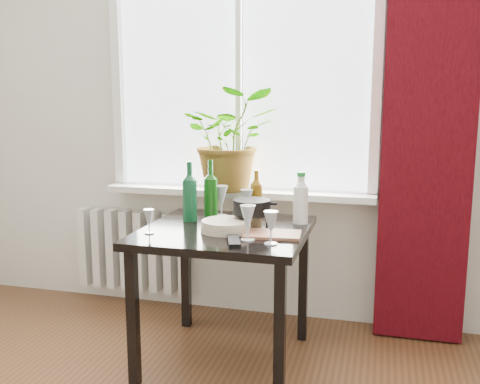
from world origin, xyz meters
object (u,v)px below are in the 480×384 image
(wineglass_far_right, at_px, (271,227))
(plate_stack, at_px, (226,226))
(tv_remote, at_px, (234,241))
(wineglass_front_left, at_px, (149,221))
(bottle_amber, at_px, (256,193))
(cleaning_bottle, at_px, (301,198))
(wine_bottle_right, at_px, (211,189))
(wine_bottle_left, at_px, (190,191))
(radiator, at_px, (133,250))
(wineglass_front_right, at_px, (248,223))
(cutting_board, at_px, (272,234))
(wineglass_back_center, at_px, (247,204))
(wineglass_back_left, at_px, (221,201))
(table, at_px, (225,245))
(fondue_pot, at_px, (252,214))
(potted_plant, at_px, (231,140))

(wineglass_far_right, xyz_separation_m, plate_stack, (-0.27, 0.19, -0.05))
(wineglass_far_right, xyz_separation_m, tv_remote, (-0.17, -0.03, -0.07))
(wineglass_front_left, bearing_deg, wineglass_far_right, -3.61)
(bottle_amber, xyz_separation_m, cleaning_bottle, (0.27, -0.10, 0.00))
(wine_bottle_right, relative_size, cleaning_bottle, 1.18)
(wine_bottle_left, bearing_deg, radiator, 139.94)
(wine_bottle_left, bearing_deg, wineglass_front_right, -38.26)
(radiator, distance_m, cleaning_bottle, 1.38)
(wineglass_far_right, height_order, cutting_board, wineglass_far_right)
(cleaning_bottle, bearing_deg, wineglass_back_center, 174.38)
(bottle_amber, distance_m, wineglass_back_left, 0.21)
(cleaning_bottle, relative_size, wineglass_back_left, 1.56)
(wineglass_far_right, bearing_deg, wine_bottle_left, 145.67)
(cleaning_bottle, xyz_separation_m, wineglass_far_right, (-0.07, -0.46, -0.06))
(wine_bottle_right, relative_size, bottle_amber, 1.22)
(table, distance_m, wineglass_back_left, 0.35)
(wineglass_front_right, height_order, wineglass_front_left, wineglass_front_right)
(plate_stack, bearing_deg, wineglass_front_left, -157.67)
(fondue_pot, bearing_deg, wine_bottle_left, 179.16)
(cleaning_bottle, xyz_separation_m, wineglass_back_left, (-0.47, 0.06, -0.05))
(radiator, distance_m, wineglass_far_right, 1.51)
(table, xyz_separation_m, wineglass_back_left, (-0.11, 0.28, 0.18))
(wine_bottle_right, relative_size, wineglass_far_right, 2.08)
(wineglass_far_right, relative_size, plate_stack, 0.62)
(wine_bottle_right, distance_m, cleaning_bottle, 0.51)
(cleaning_bottle, distance_m, plate_stack, 0.45)
(table, height_order, plate_stack, plate_stack)
(bottle_amber, bearing_deg, wineglass_far_right, -70.25)
(table, relative_size, potted_plant, 1.34)
(wineglass_front_right, bearing_deg, wineglass_back_center, 104.84)
(potted_plant, height_order, bottle_amber, potted_plant)
(plate_stack, bearing_deg, wineglass_back_left, 110.54)
(wineglass_back_left, bearing_deg, table, -69.14)
(cleaning_bottle, height_order, cutting_board, cleaning_bottle)
(table, bearing_deg, bottle_amber, 73.27)
(table, bearing_deg, wine_bottle_right, 124.65)
(cutting_board, bearing_deg, radiator, 147.15)
(wineglass_front_left, height_order, fondue_pot, fondue_pot)
(fondue_pot, bearing_deg, radiator, 160.07)
(table, distance_m, fondue_pot, 0.22)
(table, xyz_separation_m, wineglass_back_center, (0.05, 0.24, 0.18))
(wineglass_front_left, bearing_deg, potted_plant, 74.78)
(cleaning_bottle, distance_m, wineglass_back_left, 0.48)
(wineglass_back_center, bearing_deg, radiator, 156.91)
(radiator, distance_m, cutting_board, 1.38)
(wineglass_far_right, bearing_deg, plate_stack, 145.58)
(table, bearing_deg, plate_stack, -70.89)
(wine_bottle_left, relative_size, wineglass_back_left, 1.86)
(bottle_amber, bearing_deg, wineglass_front_right, -81.23)
(wine_bottle_right, xyz_separation_m, wineglass_back_left, (0.04, 0.06, -0.08))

